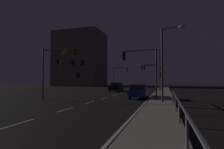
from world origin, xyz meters
TOP-DOWN VIEW (x-y plane):
  - ground_plane at (0.00, 17.50)m, footprint 112.00×112.00m
  - sidewalk_right at (6.23, 17.50)m, footprint 2.30×77.00m
  - lane_markings_center at (0.00, 21.00)m, footprint 0.14×50.00m
  - lane_edge_line at (4.83, 22.50)m, footprint 0.14×53.00m
  - car at (3.74, 17.83)m, footprint 2.04×4.48m
  - car_oncoming at (-1.88, 28.30)m, footprint 2.01×4.47m
  - traffic_light_near_left at (4.09, 30.97)m, footprint 3.74×0.34m
  - traffic_light_overhead_east at (-3.87, 13.37)m, footprint 4.03×0.35m
  - traffic_light_far_center at (4.12, 34.81)m, footprint 3.64×0.52m
  - traffic_light_near_right at (-4.20, 39.50)m, footprint 3.65×0.71m
  - traffic_light_mid_left at (4.11, 16.69)m, footprint 3.81×0.62m
  - street_lamp_corner at (6.69, 14.16)m, footprint 1.99×0.92m
  - street_lamp_mid_block at (5.35, 29.26)m, footprint 1.73×1.20m
  - barrier_fence at (7.23, 6.79)m, footprint 0.09×17.68m
  - building_distant at (-21.76, 52.05)m, footprint 15.82×11.93m

SIDE VIEW (x-z plane):
  - ground_plane at x=0.00m, z-range 0.00..0.00m
  - lane_edge_line at x=4.83m, z-range 0.00..0.01m
  - lane_markings_center at x=0.00m, z-range 0.00..0.01m
  - sidewalk_right at x=6.23m, z-range 0.00..0.14m
  - car at x=3.74m, z-range 0.04..1.61m
  - car_oncoming at x=-1.88m, z-range 0.04..1.61m
  - barrier_fence at x=7.23m, z-range 0.38..1.36m
  - traffic_light_near_left at x=4.09m, z-range 1.13..5.97m
  - traffic_light_near_right at x=-4.20m, z-range 1.07..6.34m
  - traffic_light_overhead_east at x=-3.87m, z-range 1.11..6.54m
  - traffic_light_far_center at x=4.12m, z-range 1.21..6.54m
  - traffic_light_mid_left at x=4.11m, z-range 1.22..6.53m
  - street_lamp_corner at x=6.69m, z-range 0.86..7.46m
  - street_lamp_mid_block at x=5.35m, z-range 0.88..8.10m
  - building_distant at x=-21.76m, z-range 0.00..18.45m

